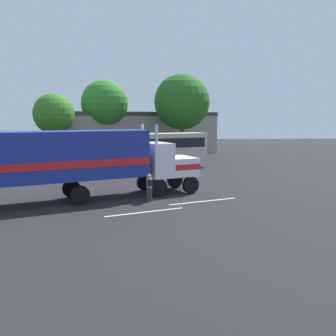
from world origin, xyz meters
name	(u,v)px	position (x,y,z in m)	size (l,w,h in m)	color
ground_plane	(173,190)	(0.00, 0.00, 0.00)	(120.00, 120.00, 0.00)	#232326
lane_stripe_near	(203,201)	(1.49, -3.50, 0.01)	(4.40, 0.16, 0.01)	silver
lane_stripe_mid	(145,212)	(-1.97, -5.81, 0.01)	(4.40, 0.16, 0.01)	silver
semi_truck	(76,159)	(-5.93, -2.73, 2.52)	(14.01, 7.81, 4.50)	silver
person_bystander	(149,187)	(-1.68, -3.29, 0.89)	(0.34, 0.46, 1.63)	#2D3347
parked_bus	(151,148)	(-1.19, 10.74, 2.07)	(11.20, 6.23, 3.40)	#BFB29E
parked_car	(2,159)	(-15.95, 13.47, 0.81)	(4.64, 3.98, 1.57)	black
tree_left	(54,114)	(-11.42, 16.83, 5.26)	(4.42, 4.42, 7.50)	brown
tree_center	(182,102)	(2.86, 20.33, 6.74)	(6.61, 6.61, 10.06)	brown
tree_right	(105,104)	(-6.42, 21.81, 6.57)	(5.68, 5.68, 9.43)	brown
building_backdrop	(139,132)	(-2.29, 25.48, 3.02)	(21.69, 13.68, 5.61)	#9E938C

